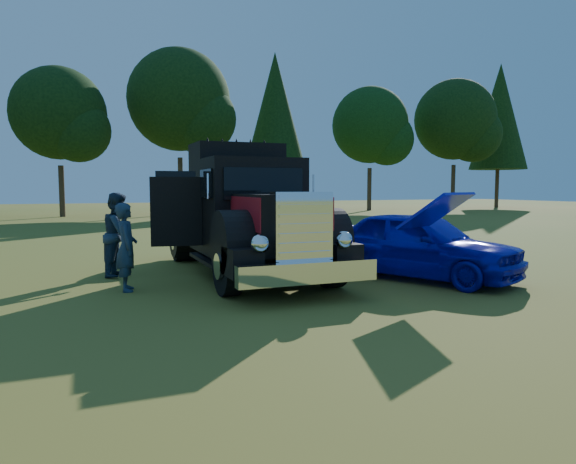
# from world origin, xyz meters

# --- Properties ---
(ground) EXTENTS (120.00, 120.00, 0.00)m
(ground) POSITION_xyz_m (0.00, 0.00, 0.00)
(ground) COLOR #445E1B
(ground) RESTS_ON ground
(treeline) EXTENTS (72.10, 24.04, 13.84)m
(treeline) POSITION_xyz_m (-1.27, 28.03, 7.65)
(treeline) COLOR #2D2116
(treeline) RESTS_ON ground
(diamond_t_truck) EXTENTS (3.38, 7.16, 3.00)m
(diamond_t_truck) POSITION_xyz_m (0.63, 3.03, 1.28)
(diamond_t_truck) COLOR black
(diamond_t_truck) RESTS_ON ground
(hotrod_coupe) EXTENTS (3.49, 4.65, 1.89)m
(hotrod_coupe) POSITION_xyz_m (3.90, 1.13, 0.74)
(hotrod_coupe) COLOR #071BA7
(hotrod_coupe) RESTS_ON ground
(spectator_near) EXTENTS (0.43, 0.63, 1.68)m
(spectator_near) POSITION_xyz_m (-2.07, 2.10, 0.84)
(spectator_near) COLOR #1A243D
(spectator_near) RESTS_ON ground
(spectator_far) EXTENTS (1.00, 1.10, 1.86)m
(spectator_far) POSITION_xyz_m (-2.09, 3.90, 0.93)
(spectator_far) COLOR #20274B
(spectator_far) RESTS_ON ground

